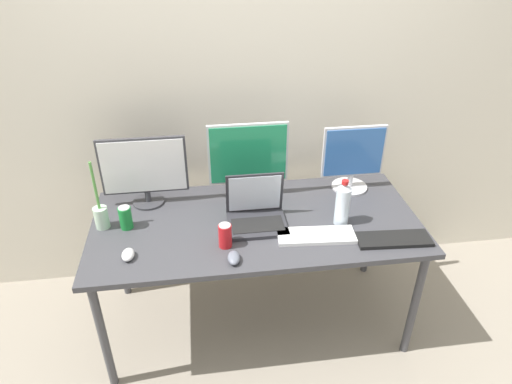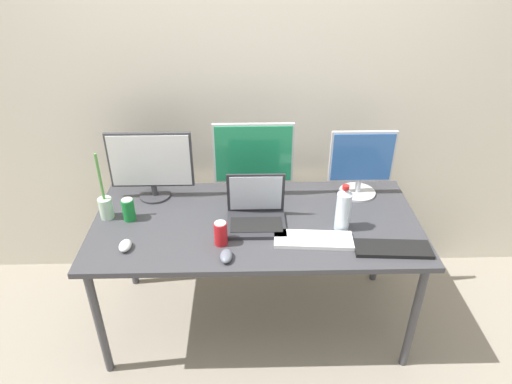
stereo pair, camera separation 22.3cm
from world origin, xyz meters
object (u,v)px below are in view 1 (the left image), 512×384
(laptop_silver, at_px, (256,212))
(soda_can_by_laptop, at_px, (225,236))
(monitor_center, at_px, (248,158))
(bamboo_vase, at_px, (101,215))
(work_desk, at_px, (256,229))
(soda_can_near_keyboard, at_px, (126,218))
(monitor_right, at_px, (353,158))
(keyboard_aux, at_px, (316,236))
(monitor_left, at_px, (144,170))
(keyboard_main, at_px, (394,239))
(mouse_by_laptop, at_px, (234,258))
(mouse_by_keyboard, at_px, (128,255))
(water_bottle, at_px, (343,204))

(laptop_silver, relative_size, soda_can_by_laptop, 2.43)
(monitor_center, distance_m, soda_can_by_laptop, 0.52)
(bamboo_vase, bearing_deg, work_desk, -3.68)
(soda_can_near_keyboard, distance_m, soda_can_by_laptop, 0.55)
(monitor_center, height_order, soda_can_near_keyboard, monitor_center)
(monitor_right, relative_size, keyboard_aux, 1.00)
(monitor_center, xyz_separation_m, monitor_right, (0.61, 0.01, -0.04))
(monitor_left, relative_size, monitor_center, 1.05)
(monitor_left, height_order, keyboard_main, monitor_left)
(work_desk, distance_m, monitor_left, 0.69)
(keyboard_main, height_order, bamboo_vase, bamboo_vase)
(keyboard_main, xyz_separation_m, bamboo_vase, (-1.46, 0.32, 0.06))
(keyboard_main, xyz_separation_m, soda_can_near_keyboard, (-1.34, 0.30, 0.05))
(monitor_center, xyz_separation_m, soda_can_near_keyboard, (-0.67, -0.23, -0.18))
(monitor_left, bearing_deg, bamboo_vase, -136.80)
(laptop_silver, height_order, keyboard_aux, laptop_silver)
(soda_can_by_laptop, height_order, bamboo_vase, bamboo_vase)
(work_desk, xyz_separation_m, monitor_center, (-0.01, 0.26, 0.30))
(laptop_silver, relative_size, soda_can_near_keyboard, 2.43)
(mouse_by_laptop, relative_size, bamboo_vase, 0.26)
(mouse_by_keyboard, xyz_separation_m, bamboo_vase, (-0.16, 0.28, 0.05))
(keyboard_aux, relative_size, soda_can_by_laptop, 3.12)
(work_desk, bearing_deg, mouse_by_keyboard, -160.70)
(water_bottle, bearing_deg, laptop_silver, 171.06)
(keyboard_main, relative_size, soda_can_near_keyboard, 2.95)
(mouse_by_laptop, relative_size, soda_can_near_keyboard, 0.79)
(monitor_left, xyz_separation_m, mouse_by_keyboard, (-0.06, -0.49, -0.19))
(mouse_by_laptop, xyz_separation_m, bamboo_vase, (-0.65, 0.37, 0.05))
(laptop_silver, xyz_separation_m, mouse_by_laptop, (-0.15, -0.31, -0.04))
(mouse_by_keyboard, bearing_deg, water_bottle, 9.16)
(monitor_right, height_order, soda_can_near_keyboard, monitor_right)
(monitor_center, relative_size, soda_can_near_keyboard, 3.56)
(laptop_silver, xyz_separation_m, bamboo_vase, (-0.80, 0.06, 0.01))
(mouse_by_keyboard, relative_size, soda_can_near_keyboard, 0.73)
(work_desk, xyz_separation_m, monitor_left, (-0.58, 0.26, 0.27))
(bamboo_vase, bearing_deg, keyboard_main, -12.35)
(monitor_center, height_order, mouse_by_laptop, monitor_center)
(monitor_left, bearing_deg, soda_can_near_keyboard, -112.68)
(laptop_silver, xyz_separation_m, water_bottle, (0.44, -0.07, 0.06))
(laptop_silver, relative_size, keyboard_main, 0.82)
(monitor_center, xyz_separation_m, water_bottle, (0.45, -0.34, -0.12))
(monitor_center, xyz_separation_m, bamboo_vase, (-0.80, -0.21, -0.17))
(keyboard_main, bearing_deg, bamboo_vase, 171.23)
(water_bottle, bearing_deg, soda_can_near_keyboard, 174.45)
(bamboo_vase, bearing_deg, monitor_left, 43.20)
(laptop_silver, xyz_separation_m, keyboard_aux, (0.28, -0.18, -0.05))
(monitor_left, bearing_deg, water_bottle, -18.31)
(monitor_left, height_order, laptop_silver, monitor_left)
(monitor_center, bearing_deg, work_desk, -88.23)
(soda_can_near_keyboard, relative_size, soda_can_by_laptop, 1.00)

